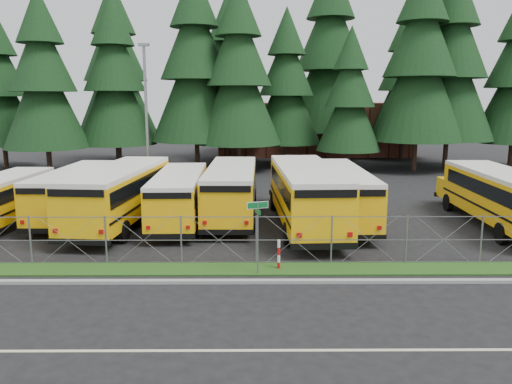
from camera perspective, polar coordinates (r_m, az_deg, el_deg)
ground at (r=21.25m, az=2.75°, el=-7.34°), size 120.00×120.00×0.00m
curb at (r=18.31m, az=3.27°, el=-10.16°), size 50.00×0.25×0.12m
grass_verge at (r=19.63m, az=3.02°, el=-8.79°), size 50.00×1.40×0.06m
road_lane_line at (r=13.88m, az=4.59°, el=-17.59°), size 50.00×0.12×0.01m
chainlink_fence at (r=20.00m, az=2.93°, el=-5.50°), size 44.00×0.10×2.00m
brick_building at (r=60.70m, az=6.46°, el=7.26°), size 22.00×10.00×6.00m
bus_0 at (r=28.75m, az=-27.03°, el=-1.05°), size 2.74×10.01×2.60m
bus_1 at (r=29.33m, az=-19.59°, el=-0.16°), size 2.69×10.44×2.72m
bus_2 at (r=27.10m, az=-15.04°, el=-0.39°), size 3.82×11.89×3.06m
bus_3 at (r=26.99m, az=-8.65°, el=-0.59°), size 2.70×10.32×2.69m
bus_4 at (r=27.63m, az=-2.77°, el=0.01°), size 2.79×11.14×2.91m
bus_5 at (r=25.81m, az=5.60°, el=-0.47°), size 3.41×12.28×3.19m
bus_6 at (r=27.06m, az=9.38°, el=-0.36°), size 2.64×11.06×2.90m
bus_east at (r=28.54m, az=25.87°, el=-0.70°), size 2.96×11.26×2.93m
street_sign at (r=18.55m, az=0.19°, el=-3.47°), size 0.80×0.53×2.81m
striped_bollard at (r=19.46m, az=2.61°, el=-7.19°), size 0.11×0.11×1.20m
light_standard at (r=35.14m, az=-12.42°, el=8.71°), size 0.70×0.35×10.14m
conifer_1 at (r=46.80m, az=-23.14°, el=11.44°), size 7.11×7.11×15.72m
conifer_2 at (r=48.15m, az=-15.84°, el=11.94°), size 7.19×7.19×15.89m
conifer_3 at (r=46.84m, az=-6.94°, el=13.69°), size 8.21×8.21×18.16m
conifer_4 at (r=45.17m, az=-2.01°, el=13.04°), size 7.61×7.61×16.84m
conifer_5 at (r=48.78m, az=3.47°, el=11.78°), size 6.79×6.79×15.01m
conifer_6 at (r=45.83m, az=10.67°, el=10.31°), size 5.79×5.79×12.81m
conifer_7 at (r=48.07m, az=18.20°, el=13.44°), size 8.41×8.41×18.61m
conifer_8 at (r=50.64m, az=21.42°, el=12.99°), size 8.34×8.34×18.45m
conifer_10 at (r=54.59m, az=-15.76°, el=13.05°), size 8.30×8.30×18.36m
conifer_11 at (r=54.13m, az=-3.20°, el=12.97°), size 7.90×7.90×17.46m
conifer_12 at (r=54.88m, az=8.39°, el=14.60°), size 9.41×9.41×20.82m
conifer_13 at (r=57.06m, az=16.66°, el=11.82°), size 7.35×7.35×16.25m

